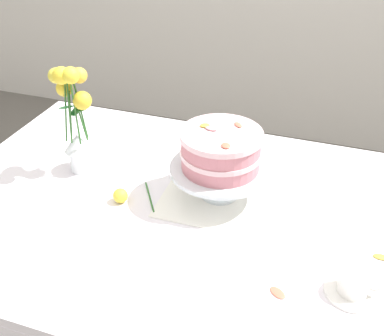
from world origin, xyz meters
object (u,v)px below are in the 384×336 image
dining_table (173,234)px  teacup (354,285)px  fallen_rose (122,196)px  cake_stand (220,172)px  flower_vase (75,118)px  layer_cake (221,150)px

dining_table → teacup: 0.54m
teacup → fallen_rose: 0.67m
cake_stand → flower_vase: flower_vase is taller
cake_stand → fallen_rose: 0.29m
layer_cake → fallen_rose: bearing=-154.8°
cake_stand → teacup: (0.39, -0.26, -0.06)m
layer_cake → teacup: bearing=-33.8°
dining_table → layer_cake: size_ratio=6.07×
cake_stand → dining_table: bearing=-134.3°
cake_stand → flower_vase: 0.46m
cake_stand → flower_vase: bearing=-178.8°
teacup → flower_vase: bearing=163.3°
dining_table → flower_vase: 0.45m
dining_table → teacup: bearing=-17.2°
cake_stand → flower_vase: (-0.45, -0.01, 0.10)m
layer_cake → teacup: (0.39, -0.26, -0.13)m
layer_cake → fallen_rose: layer_cake is taller
cake_stand → teacup: cake_stand is taller
teacup → fallen_rose: bearing=167.7°
cake_stand → teacup: bearing=-33.8°
dining_table → layer_cake: (0.11, 0.11, 0.25)m
flower_vase → teacup: size_ratio=2.83×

